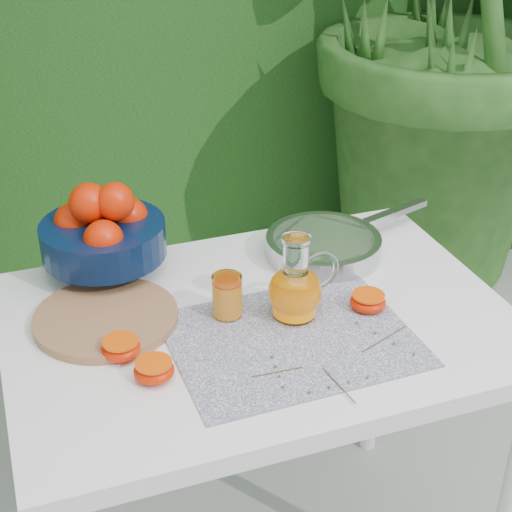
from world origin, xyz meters
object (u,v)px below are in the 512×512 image
object	(u,v)px
fruit_bowl	(103,231)
juice_pitcher	(296,288)
cutting_board	(106,318)
white_table	(259,350)
saute_pan	(325,244)

from	to	relation	value
fruit_bowl	juice_pitcher	bearing A→B (deg)	-43.62
cutting_board	fruit_bowl	bearing A→B (deg)	79.15
cutting_board	fruit_bowl	xyz separation A→B (m)	(0.04, 0.20, 0.09)
white_table	saute_pan	distance (m)	0.31
white_table	juice_pitcher	distance (m)	0.16
fruit_bowl	saute_pan	size ratio (longest dim) A/B	0.63
cutting_board	white_table	bearing A→B (deg)	-16.72
juice_pitcher	saute_pan	bearing A→B (deg)	52.90
cutting_board	saute_pan	bearing A→B (deg)	10.95
cutting_board	saute_pan	world-z (taller)	saute_pan
juice_pitcher	saute_pan	distance (m)	0.26
white_table	cutting_board	xyz separation A→B (m)	(-0.29, 0.09, 0.09)
cutting_board	fruit_bowl	world-z (taller)	fruit_bowl
fruit_bowl	saute_pan	xyz separation A→B (m)	(0.48, -0.10, -0.07)
saute_pan	fruit_bowl	bearing A→B (deg)	168.31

